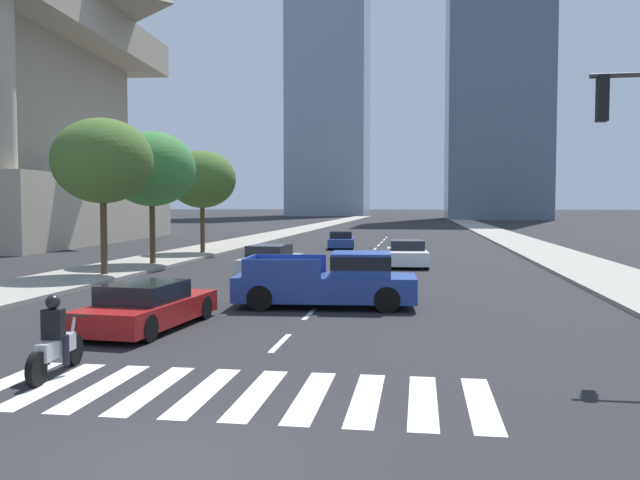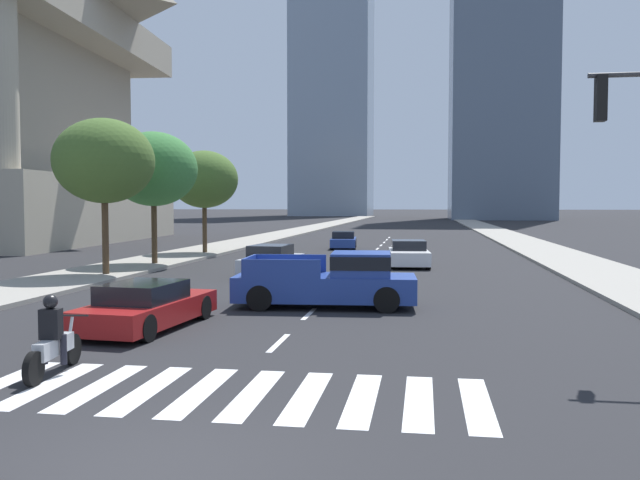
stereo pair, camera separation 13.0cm
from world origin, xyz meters
TOP-DOWN VIEW (x-y plane):
  - ground_plane at (0.00, 0.00)m, footprint 800.00×800.00m
  - sidewalk_east at (11.02, 30.00)m, footprint 4.00×260.00m
  - sidewalk_west at (-11.02, 30.00)m, footprint 4.00×260.00m
  - crosswalk_near at (-0.00, 3.25)m, footprint 8.55×2.99m
  - lane_divider_center at (0.00, 31.25)m, footprint 0.14×50.00m
  - motorcycle_third at (-3.45, 3.87)m, footprint 0.70×2.15m
  - pickup_truck at (0.54, 12.59)m, footprint 5.54×2.38m
  - sedan_blue_0 at (-2.38, 39.21)m, footprint 2.08×4.38m
  - sedan_white_1 at (2.46, 26.46)m, footprint 2.23×4.70m
  - sedan_silver_2 at (-3.32, 20.87)m, footprint 2.12×4.54m
  - sedan_red_3 at (-3.64, 8.41)m, footprint 2.19×4.73m
  - street_tree_nearest at (-10.22, 19.29)m, footprint 4.23×4.23m
  - street_tree_second at (-10.22, 24.49)m, footprint 4.38×4.38m
  - street_tree_third at (-10.22, 32.28)m, footprint 4.16×4.16m

SIDE VIEW (x-z plane):
  - ground_plane at x=0.00m, z-range 0.00..0.00m
  - lane_divider_center at x=0.00m, z-range 0.00..0.01m
  - crosswalk_near at x=0.00m, z-range 0.00..0.01m
  - sidewalk_east at x=11.02m, z-range 0.00..0.15m
  - sidewalk_west at x=-11.02m, z-range 0.00..0.15m
  - sedan_red_3 at x=-3.64m, z-range -0.04..1.15m
  - sedan_blue_0 at x=-2.38m, z-range -0.04..1.16m
  - motorcycle_third at x=-3.45m, z-range -0.16..1.33m
  - sedan_white_1 at x=2.46m, z-range -0.05..1.26m
  - sedan_silver_2 at x=-3.32m, z-range -0.06..1.31m
  - pickup_truck at x=0.54m, z-range -0.02..1.65m
  - street_tree_third at x=-10.22m, z-range 1.51..7.78m
  - street_tree_second at x=-10.22m, z-range 1.58..8.17m
  - street_tree_nearest at x=-10.22m, z-range 1.64..8.24m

